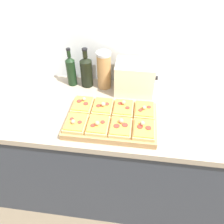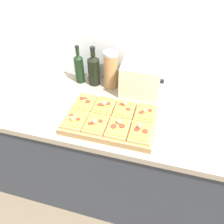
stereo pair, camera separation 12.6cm
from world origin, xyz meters
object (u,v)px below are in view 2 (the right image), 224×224
(wine_bottle, at_px, (94,70))
(grain_jar_tall, at_px, (111,70))
(toaster_oven, at_px, (141,80))
(cutting_board, at_px, (111,120))
(olive_oil_bottle, at_px, (79,68))

(wine_bottle, distance_m, grain_jar_tall, 0.12)
(toaster_oven, bearing_deg, wine_bottle, 174.99)
(cutting_board, relative_size, wine_bottle, 1.85)
(olive_oil_bottle, distance_m, wine_bottle, 0.11)
(wine_bottle, xyz_separation_m, toaster_oven, (0.33, -0.03, -0.01))
(cutting_board, distance_m, toaster_oven, 0.36)
(wine_bottle, relative_size, toaster_oven, 1.01)
(olive_oil_bottle, relative_size, toaster_oven, 0.99)
(cutting_board, distance_m, olive_oil_bottle, 0.50)
(cutting_board, relative_size, grain_jar_tall, 1.98)
(cutting_board, bearing_deg, toaster_oven, 71.51)
(cutting_board, bearing_deg, olive_oil_bottle, 132.26)
(olive_oil_bottle, relative_size, grain_jar_tall, 1.05)
(toaster_oven, bearing_deg, cutting_board, -108.49)
(grain_jar_tall, bearing_deg, wine_bottle, 180.00)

